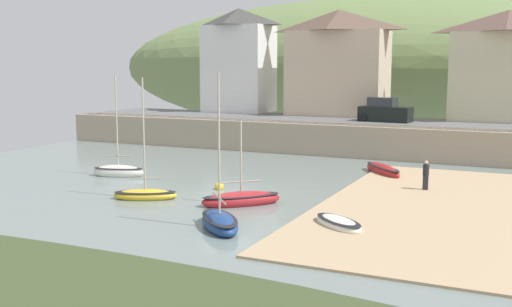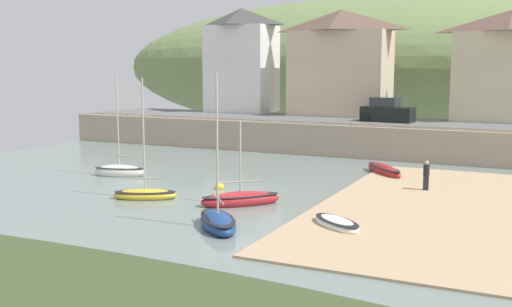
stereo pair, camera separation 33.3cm
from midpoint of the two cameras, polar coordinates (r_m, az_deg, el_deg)
The scene contains 15 objects.
ground at distance 23.70m, azimuth -10.21°, elevation -8.40°, with size 48.00×41.00×0.61m.
quay_seawall at distance 48.09m, azimuth 7.45°, elevation 1.56°, with size 48.00×9.40×2.40m.
hillside_backdrop at distance 85.21m, azimuth 12.93°, elevation 7.81°, with size 80.00×44.00×18.69m.
waterfront_building_left at distance 59.46m, azimuth -1.19°, elevation 8.73°, with size 6.38×4.82×9.83m.
waterfront_building_centre at distance 55.72m, azimuth 8.05°, elevation 8.43°, with size 8.84×5.08×9.34m.
waterfront_building_right at distance 53.20m, azimuth 22.70°, elevation 7.59°, with size 8.62×4.94×8.80m.
rowboat_small_beached at distance 30.53m, azimuth -1.14°, elevation -4.28°, with size 3.84×3.74×4.41m.
dinghy_open_wooden at distance 39.74m, azimuth 12.06°, elevation -1.54°, with size 3.46×3.97×0.87m.
sailboat_blue_trim at distance 26.23m, azimuth -3.21°, elevation -6.35°, with size 3.39×3.62×6.77m.
sailboat_tall_mast at distance 32.39m, azimuth -10.00°, elevation -3.71°, with size 3.50×2.51×6.41m.
sailboat_far_left at distance 39.23m, azimuth -12.38°, elevation -1.58°, with size 3.44×1.89×6.55m.
motorboat_with_cabin at distance 26.48m, azimuth 7.90°, elevation -6.49°, with size 3.03×2.76×0.62m.
parked_car_near_slipway at distance 50.08m, azimuth 12.29°, elevation 3.84°, with size 4.25×2.11×1.95m.
person_on_slipway at distance 34.77m, azimuth 15.84°, elevation -1.86°, with size 0.34×0.34×1.62m.
mooring_buoy at distance 34.34m, azimuth -3.15°, elevation -3.10°, with size 0.50×0.50×0.50m.
Camera 2 is at (14.92, -27.86, 6.91)m, focal length 42.95 mm.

